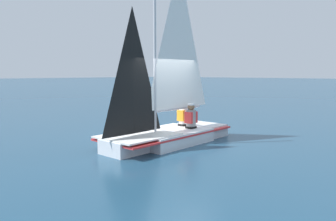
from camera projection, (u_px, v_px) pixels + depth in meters
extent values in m
plane|color=navy|center=(168.00, 143.00, 9.84)|extent=(260.00, 260.00, 0.00)
cube|color=silver|center=(168.00, 137.00, 9.82)|extent=(2.45, 1.70, 0.38)
cube|color=silver|center=(124.00, 146.00, 8.55)|extent=(1.03, 0.93, 0.38)
cube|color=silver|center=(202.00, 129.00, 11.08)|extent=(1.03, 1.43, 0.38)
cube|color=red|center=(168.00, 133.00, 9.80)|extent=(4.34, 1.75, 0.05)
cube|color=silver|center=(138.00, 135.00, 8.90)|extent=(2.00, 1.56, 0.04)
cylinder|color=#B7B7BC|center=(155.00, 43.00, 9.10)|extent=(0.08, 0.08, 5.08)
cylinder|color=#B7B7BC|center=(179.00, 109.00, 10.09)|extent=(2.09, 0.10, 0.07)
pyramid|color=white|center=(179.00, 36.00, 9.84)|extent=(1.98, 0.08, 4.31)
pyramid|color=black|center=(133.00, 71.00, 8.58)|extent=(1.49, 0.07, 3.33)
cube|color=black|center=(211.00, 129.00, 11.50)|extent=(0.08, 0.03, 0.27)
cube|color=black|center=(191.00, 133.00, 10.19)|extent=(0.28, 0.24, 0.45)
cylinder|color=gray|center=(191.00, 118.00, 10.14)|extent=(0.30, 0.30, 0.50)
cube|color=red|center=(191.00, 117.00, 10.13)|extent=(0.34, 0.27, 0.35)
sphere|color=brown|center=(191.00, 107.00, 10.10)|extent=(0.22, 0.22, 0.22)
cylinder|color=white|center=(191.00, 104.00, 10.09)|extent=(0.21, 0.21, 0.06)
cube|color=black|center=(183.00, 130.00, 10.69)|extent=(0.28, 0.24, 0.45)
cylinder|color=white|center=(183.00, 116.00, 10.64)|extent=(0.30, 0.30, 0.50)
cube|color=orange|center=(183.00, 115.00, 10.63)|extent=(0.34, 0.27, 0.35)
sphere|color=tan|center=(183.00, 105.00, 10.60)|extent=(0.22, 0.22, 0.22)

